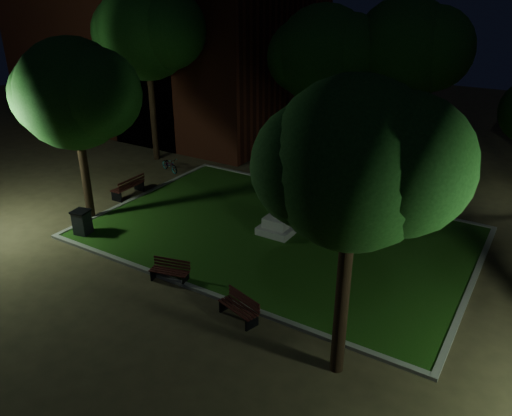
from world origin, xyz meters
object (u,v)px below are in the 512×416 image
(bicycle, at_px, (170,165))
(bench_far_side, at_px, (395,181))
(bench_near_right, at_px, (240,308))
(monument, at_px, (278,213))
(trash_bin, at_px, (82,223))
(bench_left_side, at_px, (129,187))
(bench_near_left, at_px, (170,271))

(bicycle, bearing_deg, bench_far_side, -51.15)
(bench_near_right, xyz_separation_m, bench_far_side, (0.74, 13.17, -0.01))
(monument, distance_m, trash_bin, 8.04)
(bench_left_side, xyz_separation_m, bicycle, (-0.60, 3.71, -0.06))
(monument, bearing_deg, bench_far_side, 71.56)
(bench_near_left, distance_m, bench_near_right, 3.30)
(monument, xyz_separation_m, bench_near_right, (1.79, -5.59, -0.58))
(bench_near_right, height_order, trash_bin, trash_bin)
(bench_near_right, relative_size, trash_bin, 1.39)
(bench_near_right, bearing_deg, monument, 124.30)
(bench_near_left, height_order, bench_left_side, bench_left_side)
(bench_near_left, relative_size, trash_bin, 1.33)
(bench_near_right, bearing_deg, bicycle, 156.12)
(bench_near_right, relative_size, bench_far_side, 1.02)
(monument, relative_size, bench_near_right, 2.09)
(trash_bin, bearing_deg, monument, 32.41)
(monument, distance_m, bench_far_side, 8.02)
(bench_near_left, bearing_deg, bench_far_side, 58.86)
(monument, bearing_deg, trash_bin, -147.59)
(trash_bin, bearing_deg, bench_far_side, 51.93)
(bench_near_right, distance_m, bench_far_side, 13.19)
(bench_left_side, distance_m, trash_bin, 4.23)
(bicycle, bearing_deg, bench_left_side, -152.32)
(bench_far_side, xyz_separation_m, trash_bin, (-9.31, -11.89, 0.19))
(bicycle, bearing_deg, trash_bin, -147.16)
(monument, relative_size, bench_near_left, 2.18)
(bench_near_right, xyz_separation_m, trash_bin, (-8.57, 1.28, 0.19))
(monument, height_order, trash_bin, monument)
(bench_left_side, bearing_deg, trash_bin, 17.23)
(bench_far_side, xyz_separation_m, bicycle, (-11.28, -4.18, 0.03))
(monument, distance_m, bench_near_right, 5.89)
(bench_near_left, xyz_separation_m, bicycle, (-7.28, 8.45, 0.04))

